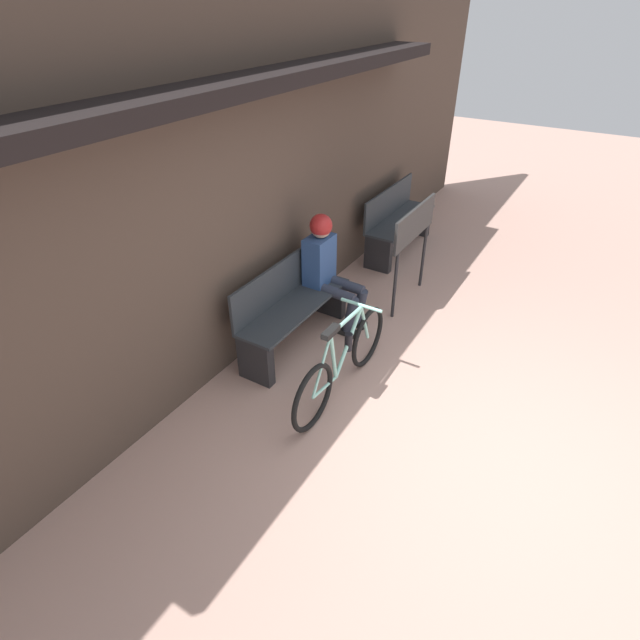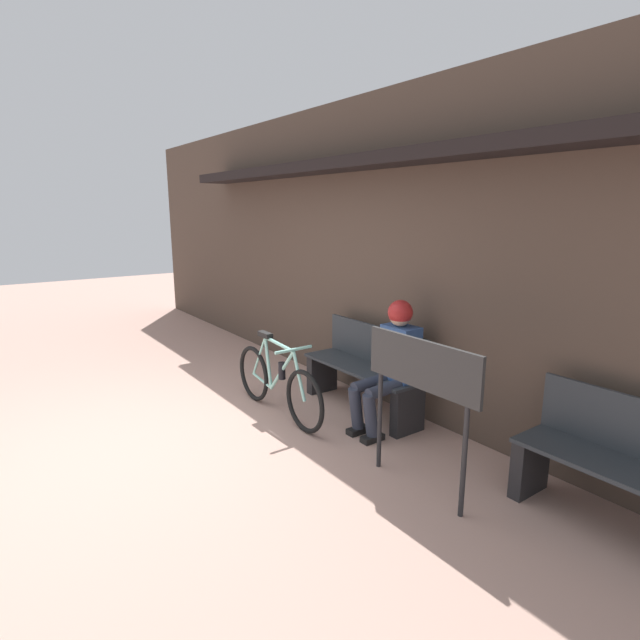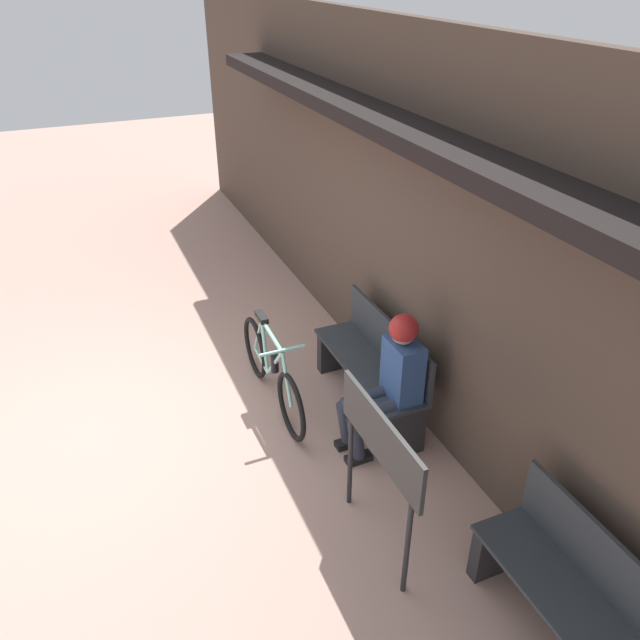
{
  "view_description": "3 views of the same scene",
  "coord_description": "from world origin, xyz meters",
  "px_view_note": "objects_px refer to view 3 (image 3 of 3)",
  "views": [
    {
      "loc": [
        -2.96,
        -0.32,
        3.09
      ],
      "look_at": [
        0.17,
        1.59,
        0.63
      ],
      "focal_mm": 28.0,
      "sensor_mm": 36.0,
      "label": 1
    },
    {
      "loc": [
        4.2,
        -1.11,
        2.03
      ],
      "look_at": [
        0.11,
        1.83,
        0.92
      ],
      "focal_mm": 28.0,
      "sensor_mm": 36.0,
      "label": 2
    },
    {
      "loc": [
        4.49,
        -0.09,
        3.59
      ],
      "look_at": [
        0.23,
        1.72,
        0.86
      ],
      "focal_mm": 35.0,
      "sensor_mm": 36.0,
      "label": 3
    }
  ],
  "objects_px": {
    "bicycle": "(272,372)",
    "park_bench_far": "(583,613)",
    "person_seated": "(391,375)",
    "signboard": "(380,448)",
    "park_bench_near": "(372,369)"
  },
  "relations": [
    {
      "from": "bicycle",
      "to": "park_bench_far",
      "type": "distance_m",
      "value": 3.09
    },
    {
      "from": "person_seated",
      "to": "signboard",
      "type": "xyz_separation_m",
      "value": [
        0.88,
        -0.57,
        0.17
      ]
    },
    {
      "from": "bicycle",
      "to": "park_bench_far",
      "type": "bearing_deg",
      "value": 15.22
    },
    {
      "from": "park_bench_near",
      "to": "signboard",
      "type": "height_order",
      "value": "signboard"
    },
    {
      "from": "person_seated",
      "to": "park_bench_far",
      "type": "distance_m",
      "value": 2.09
    },
    {
      "from": "park_bench_near",
      "to": "park_bench_far",
      "type": "relative_size",
      "value": 1.01
    },
    {
      "from": "park_bench_near",
      "to": "park_bench_far",
      "type": "bearing_deg",
      "value": -0.0
    },
    {
      "from": "person_seated",
      "to": "park_bench_far",
      "type": "height_order",
      "value": "person_seated"
    },
    {
      "from": "bicycle",
      "to": "signboard",
      "type": "height_order",
      "value": "signboard"
    },
    {
      "from": "park_bench_near",
      "to": "signboard",
      "type": "relative_size",
      "value": 1.26
    },
    {
      "from": "person_seated",
      "to": "park_bench_far",
      "type": "relative_size",
      "value": 0.86
    },
    {
      "from": "person_seated",
      "to": "bicycle",
      "type": "bearing_deg",
      "value": -142.69
    },
    {
      "from": "person_seated",
      "to": "park_bench_far",
      "type": "bearing_deg",
      "value": 3.16
    },
    {
      "from": "person_seated",
      "to": "signboard",
      "type": "relative_size",
      "value": 1.07
    },
    {
      "from": "person_seated",
      "to": "signboard",
      "type": "height_order",
      "value": "person_seated"
    }
  ]
}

